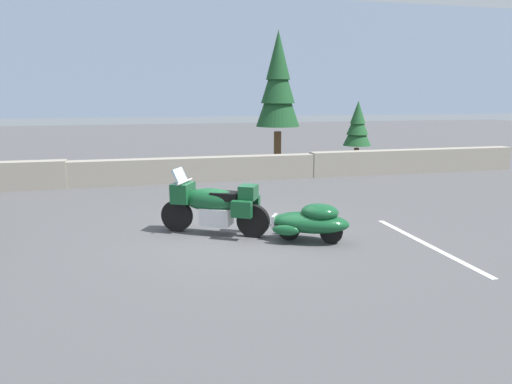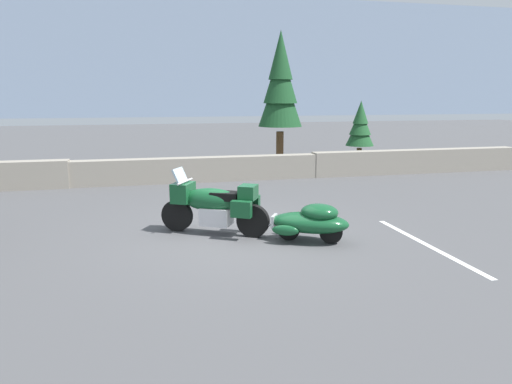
# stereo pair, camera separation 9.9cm
# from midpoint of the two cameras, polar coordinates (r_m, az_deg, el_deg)

# --- Properties ---
(ground_plane) EXTENTS (80.00, 80.00, 0.00)m
(ground_plane) POSITION_cam_midpoint_polar(r_m,az_deg,el_deg) (9.69, -2.16, -5.20)
(ground_plane) COLOR #4C4C4F
(stone_guard_wall) EXTENTS (24.00, 0.59, 0.86)m
(stone_guard_wall) POSITION_cam_midpoint_polar(r_m,az_deg,el_deg) (15.68, -6.86, 2.74)
(stone_guard_wall) COLOR gray
(stone_guard_wall) RESTS_ON ground
(distant_ridgeline) EXTENTS (240.00, 80.00, 16.00)m
(distant_ridgeline) POSITION_cam_midpoint_polar(r_m,az_deg,el_deg) (105.54, -12.82, 14.04)
(distant_ridgeline) COLOR #8C9EB7
(distant_ridgeline) RESTS_ON ground
(touring_motorcycle) EXTENTS (2.09, 1.40, 1.33)m
(touring_motorcycle) POSITION_cam_midpoint_polar(r_m,az_deg,el_deg) (9.65, -4.82, -1.47)
(touring_motorcycle) COLOR black
(touring_motorcycle) RESTS_ON ground
(car_shaped_trailer) EXTENTS (2.10, 1.39, 0.76)m
(car_shaped_trailer) POSITION_cam_midpoint_polar(r_m,az_deg,el_deg) (9.21, 6.87, -3.49)
(car_shaped_trailer) COLOR black
(car_shaped_trailer) RESTS_ON ground
(pine_tree_tall) EXTENTS (1.61, 1.61, 5.11)m
(pine_tree_tall) POSITION_cam_midpoint_polar(r_m,az_deg,el_deg) (17.78, 3.12, 12.82)
(pine_tree_tall) COLOR brown
(pine_tree_tall) RESTS_ON ground
(pine_tree_secondary) EXTENTS (1.10, 1.10, 2.61)m
(pine_tree_secondary) POSITION_cam_midpoint_polar(r_m,az_deg,el_deg) (19.23, 12.58, 7.78)
(pine_tree_secondary) COLOR brown
(pine_tree_secondary) RESTS_ON ground
(parking_stripe_marker) EXTENTS (0.12, 3.60, 0.01)m
(parking_stripe_marker) POSITION_cam_midpoint_polar(r_m,az_deg,el_deg) (9.62, 20.18, -6.00)
(parking_stripe_marker) COLOR silver
(parking_stripe_marker) RESTS_ON ground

